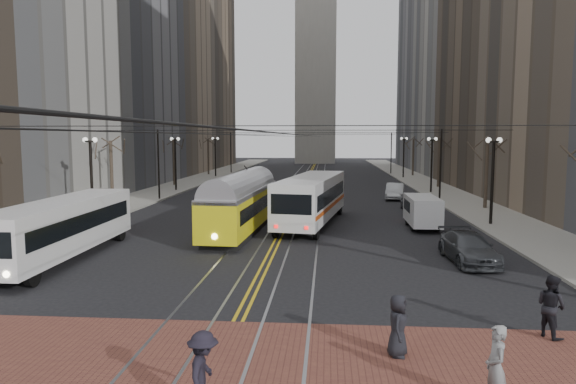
% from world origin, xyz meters
% --- Properties ---
extents(ground, '(260.00, 260.00, 0.00)m').
position_xyz_m(ground, '(0.00, 0.00, 0.00)').
color(ground, black).
rests_on(ground, ground).
extents(sidewalk_left, '(5.00, 140.00, 0.15)m').
position_xyz_m(sidewalk_left, '(-15.00, 45.00, 0.07)').
color(sidewalk_left, gray).
rests_on(sidewalk_left, ground).
extents(sidewalk_right, '(5.00, 140.00, 0.15)m').
position_xyz_m(sidewalk_right, '(15.00, 45.00, 0.07)').
color(sidewalk_right, gray).
rests_on(sidewalk_right, ground).
extents(crosswalk_band, '(25.00, 6.00, 0.01)m').
position_xyz_m(crosswalk_band, '(0.00, -4.00, 0.01)').
color(crosswalk_band, brown).
rests_on(crosswalk_band, ground).
extents(streetcar_rails, '(4.80, 130.00, 0.02)m').
position_xyz_m(streetcar_rails, '(0.00, 45.00, 0.00)').
color(streetcar_rails, gray).
rests_on(streetcar_rails, ground).
extents(centre_lines, '(0.42, 130.00, 0.01)m').
position_xyz_m(centre_lines, '(0.00, 45.00, 0.01)').
color(centre_lines, gold).
rests_on(centre_lines, ground).
extents(building_left_mid, '(16.00, 20.00, 34.00)m').
position_xyz_m(building_left_mid, '(-25.50, 46.00, 17.00)').
color(building_left_mid, slate).
rests_on(building_left_mid, ground).
extents(building_left_midfar, '(20.00, 20.00, 52.00)m').
position_xyz_m(building_left_midfar, '(-27.50, 66.00, 26.00)').
color(building_left_midfar, gray).
rests_on(building_left_midfar, ground).
extents(building_left_far, '(16.00, 20.00, 40.00)m').
position_xyz_m(building_left_far, '(-25.50, 86.00, 20.00)').
color(building_left_far, brown).
rests_on(building_left_far, ground).
extents(building_right_mid, '(16.00, 20.00, 34.00)m').
position_xyz_m(building_right_mid, '(25.50, 46.00, 17.00)').
color(building_right_mid, brown).
rests_on(building_right_mid, ground).
extents(building_right_midfar, '(20.00, 20.00, 52.00)m').
position_xyz_m(building_right_midfar, '(27.50, 66.00, 26.00)').
color(building_right_midfar, '#9B9992').
rests_on(building_right_midfar, ground).
extents(building_right_far, '(16.00, 20.00, 40.00)m').
position_xyz_m(building_right_far, '(25.50, 86.00, 20.00)').
color(building_right_far, slate).
rests_on(building_right_far, ground).
extents(clock_tower, '(12.00, 12.00, 66.00)m').
position_xyz_m(clock_tower, '(0.00, 102.00, 35.96)').
color(clock_tower, '#B2AFA5').
rests_on(clock_tower, ground).
extents(lamp_posts, '(27.60, 57.20, 5.60)m').
position_xyz_m(lamp_posts, '(-0.00, 28.75, 2.80)').
color(lamp_posts, black).
rests_on(lamp_posts, ground).
extents(street_trees, '(31.68, 53.28, 5.60)m').
position_xyz_m(street_trees, '(0.00, 35.25, 2.80)').
color(street_trees, '#382D23').
rests_on(street_trees, ground).
extents(trolley_wires, '(25.96, 120.00, 6.60)m').
position_xyz_m(trolley_wires, '(0.00, 34.83, 3.77)').
color(trolley_wires, black).
rests_on(trolley_wires, ground).
extents(transit_bus, '(2.59, 11.51, 2.87)m').
position_xyz_m(transit_bus, '(-9.88, 6.73, 1.43)').
color(transit_bus, white).
rests_on(transit_bus, ground).
extents(streetcar, '(2.98, 12.51, 2.92)m').
position_xyz_m(streetcar, '(-2.50, 14.62, 1.46)').
color(streetcar, yellow).
rests_on(streetcar, ground).
extents(rear_bus, '(4.63, 12.75, 3.25)m').
position_xyz_m(rear_bus, '(1.80, 17.63, 1.63)').
color(rear_bus, white).
rests_on(rear_bus, ground).
extents(cargo_van, '(1.83, 4.69, 2.07)m').
position_xyz_m(cargo_van, '(8.96, 16.70, 1.03)').
color(cargo_van, silver).
rests_on(cargo_van, ground).
extents(sedan_grey, '(1.77, 4.16, 1.40)m').
position_xyz_m(sedan_grey, '(9.68, 24.81, 0.70)').
color(sedan_grey, '#43454B').
rests_on(sedan_grey, ground).
extents(sedan_silver, '(2.32, 4.78, 1.51)m').
position_xyz_m(sedan_silver, '(9.26, 32.63, 0.75)').
color(sedan_silver, '#B2B6BA').
rests_on(sedan_silver, ground).
extents(sedan_parked, '(2.22, 4.87, 1.38)m').
position_xyz_m(sedan_parked, '(9.50, 7.66, 0.69)').
color(sedan_parked, '#393C40').
rests_on(sedan_parked, ground).
extents(pedestrian_a, '(0.70, 0.92, 1.69)m').
position_xyz_m(pedestrian_a, '(4.75, -3.20, 0.86)').
color(pedestrian_a, black).
rests_on(pedestrian_a, crosswalk_band).
extents(pedestrian_b, '(0.45, 0.69, 1.87)m').
position_xyz_m(pedestrian_b, '(6.48, -5.80, 0.95)').
color(pedestrian_b, gray).
rests_on(pedestrian_b, crosswalk_band).
extents(pedestrian_c, '(1.03, 1.12, 1.86)m').
position_xyz_m(pedestrian_c, '(9.43, -1.50, 0.94)').
color(pedestrian_c, black).
rests_on(pedestrian_c, crosswalk_band).
extents(pedestrian_d, '(0.73, 1.21, 1.82)m').
position_xyz_m(pedestrian_d, '(0.24, -6.50, 0.92)').
color(pedestrian_d, black).
rests_on(pedestrian_d, crosswalk_band).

